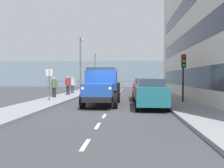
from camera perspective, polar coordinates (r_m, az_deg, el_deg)
ground_plane at (r=22.05m, az=1.21°, el=-3.08°), size 80.00×80.00×0.00m
sidewalk_left at (r=22.27m, az=13.01°, el=-2.88°), size 2.47×41.02×0.15m
sidewalk_right at (r=22.75m, az=-10.34°, el=-2.77°), size 2.47×41.02×0.15m
road_centreline_markings at (r=21.40m, az=1.11°, el=-3.21°), size 0.12×36.84×0.01m
sea_horizon at (r=45.48m, az=2.80°, el=2.50°), size 80.00×0.80×5.00m
seawall_railing at (r=41.88m, az=2.67°, el=0.41°), size 28.08×0.08×1.20m
truck_vintage_blue at (r=14.92m, az=-2.57°, el=-0.80°), size 2.17×5.64×2.43m
car_teal_kerbside_near at (r=13.81m, az=9.23°, el=-2.19°), size 1.78×4.18×1.72m
car_red_kerbside_1 at (r=18.94m, az=7.89°, el=-1.15°), size 1.90×4.50×1.72m
car_grey_oppositeside_0 at (r=25.61m, az=-3.69°, el=-0.42°), size 1.87×4.08×1.72m
car_white_oppositeside_1 at (r=31.46m, az=-2.20°, el=-0.03°), size 1.91×4.05×1.72m
pedestrian_couple_b at (r=20.04m, az=-13.92°, el=-0.35°), size 0.53×0.34×1.68m
pedestrian_couple_a at (r=22.48m, az=-10.66°, el=0.09°), size 0.53×0.34×1.80m
pedestrian_by_lamp at (r=24.65m, az=-9.60°, el=0.12°), size 0.53×0.34×1.73m
traffic_light_near at (r=16.50m, az=16.98°, el=3.86°), size 0.28×0.41×3.20m
lamp_post_promenade at (r=28.44m, az=-7.62°, el=5.99°), size 0.32×1.14×6.42m
lamp_post_far at (r=39.53m, az=-4.08°, el=4.17°), size 0.32×1.14×5.63m
street_sign at (r=17.42m, az=-15.02°, el=1.16°), size 0.50×0.07×2.25m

